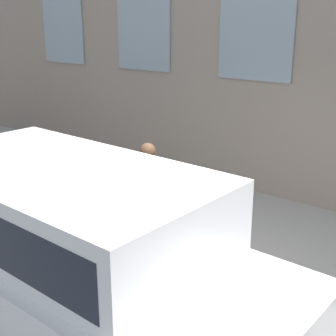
% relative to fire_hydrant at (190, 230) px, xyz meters
% --- Properties ---
extents(ground_plane, '(80.00, 80.00, 0.00)m').
position_rel_fire_hydrant_xyz_m(ground_plane, '(-0.49, -0.48, -0.55)').
color(ground_plane, '#38383A').
extents(sidewalk, '(3.10, 60.00, 0.16)m').
position_rel_fire_hydrant_xyz_m(sidewalk, '(1.06, -0.48, -0.47)').
color(sidewalk, '#9E9B93').
rests_on(sidewalk, ground_plane).
extents(fire_hydrant, '(0.35, 0.46, 0.76)m').
position_rel_fire_hydrant_xyz_m(fire_hydrant, '(0.00, 0.00, 0.00)').
color(fire_hydrant, red).
rests_on(fire_hydrant, sidewalk).
extents(person, '(0.32, 0.21, 1.31)m').
position_rel_fire_hydrant_xyz_m(person, '(0.14, 0.81, 0.40)').
color(person, navy).
rests_on(person, sidewalk).
extents(parked_truck_white_near, '(1.90, 5.11, 1.69)m').
position_rel_fire_hydrant_xyz_m(parked_truck_white_near, '(-1.63, 0.38, 0.42)').
color(parked_truck_white_near, black).
rests_on(parked_truck_white_near, ground_plane).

